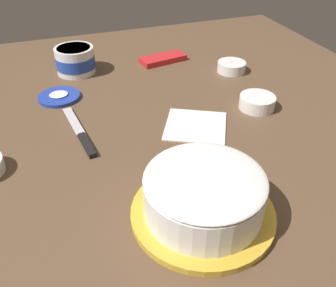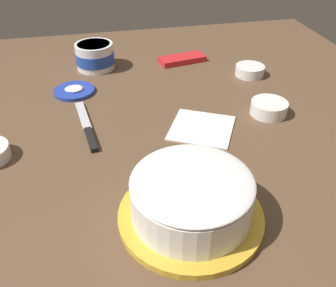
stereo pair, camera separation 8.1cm
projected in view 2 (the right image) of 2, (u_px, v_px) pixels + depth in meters
name	position (u px, v px, depth m)	size (l,w,h in m)	color
ground_plane	(159.00, 131.00, 0.92)	(1.54, 1.54, 0.00)	brown
frosted_cake	(191.00, 199.00, 0.65)	(0.27, 0.27, 0.10)	gold
frosting_tub	(95.00, 56.00, 1.20)	(0.12, 0.12, 0.08)	white
frosting_tub_lid	(74.00, 91.00, 1.08)	(0.12, 0.12, 0.02)	#233DAD
spreading_knife	(88.00, 129.00, 0.91)	(0.05, 0.24, 0.01)	silver
sprinkle_bowl_blue	(269.00, 108.00, 0.97)	(0.10, 0.10, 0.04)	white
sprinkle_bowl_pink	(250.00, 70.00, 1.17)	(0.09, 0.09, 0.03)	white
candy_box_lower	(182.00, 59.00, 1.26)	(0.16, 0.06, 0.02)	red
paper_napkin	(202.00, 127.00, 0.92)	(0.15, 0.15, 0.01)	white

